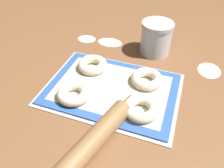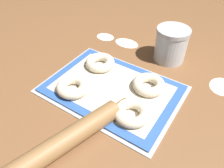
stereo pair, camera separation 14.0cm
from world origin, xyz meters
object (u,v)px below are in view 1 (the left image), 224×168
bagel_front_left (74,93)px  rolling_pin (83,152)px  baking_tray (112,89)px  bagel_front_right (141,108)px  bagel_back_left (93,65)px  bagel_back_right (147,79)px  flour_canister (156,38)px

bagel_front_left → rolling_pin: size_ratio=0.24×
baking_tray → bagel_front_right: (0.13, -0.08, 0.02)m
bagel_front_right → bagel_back_left: bearing=146.2°
bagel_back_right → bagel_back_left: bearing=176.9°
bagel_back_right → baking_tray: bearing=-148.0°
bagel_front_right → bagel_back_right: bearing=95.8°
bagel_front_left → baking_tray: bearing=39.8°
bagel_back_left → bagel_front_left: bearing=-88.4°
bagel_back_left → rolling_pin: size_ratio=0.24×
baking_tray → bagel_back_left: (-0.11, 0.08, 0.02)m
bagel_back_right → bagel_front_left: bearing=-144.0°
bagel_front_left → flour_canister: bearing=62.6°
bagel_front_right → bagel_back_right: 0.15m
bagel_back_left → bagel_back_right: 0.22m
bagel_back_left → rolling_pin: bearing=-70.2°
baking_tray → bagel_back_right: 0.13m
rolling_pin → flour_canister: bearing=82.7°
flour_canister → rolling_pin: bearing=-97.3°
baking_tray → bagel_back_left: bagel_back_left is taller
bagel_front_left → bagel_front_right: size_ratio=1.00×
bagel_front_right → flour_canister: 0.38m
baking_tray → rolling_pin: (0.02, -0.28, 0.03)m
bagel_front_right → bagel_back_left: 0.29m
bagel_front_right → flour_canister: size_ratio=0.82×
bagel_front_left → bagel_front_right: same height
bagel_front_left → bagel_front_right: 0.23m
flour_canister → rolling_pin: flour_canister is taller
flour_canister → bagel_front_right: bearing=-85.1°
bagel_back_left → bagel_back_right: (0.22, -0.01, 0.00)m
bagel_back_left → rolling_pin: rolling_pin is taller
bagel_front_left → bagel_back_left: 0.17m
bagel_front_right → bagel_back_right: size_ratio=1.00×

